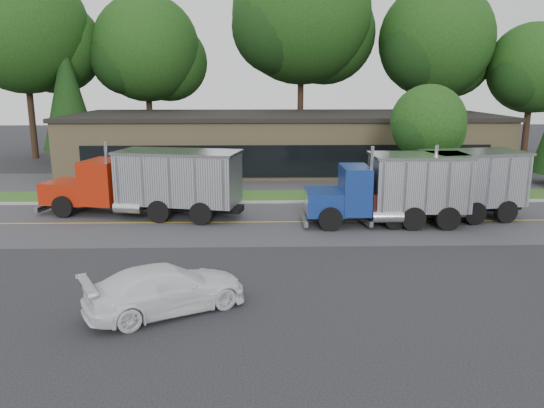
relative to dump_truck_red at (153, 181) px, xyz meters
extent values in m
plane|color=#35353B|center=(5.27, -10.35, -1.81)|extent=(140.00, 140.00, 0.00)
cube|color=#4C4C50|center=(5.27, -1.35, -1.81)|extent=(60.00, 8.00, 0.02)
cube|color=gold|center=(5.27, -1.35, -1.81)|extent=(60.00, 0.12, 0.01)
cube|color=#9E9E99|center=(5.27, 2.85, -1.81)|extent=(60.00, 0.30, 0.12)
cube|color=#3F6623|center=(5.27, 4.65, -1.81)|extent=(60.00, 3.40, 0.03)
cube|color=#4C4C50|center=(5.27, 9.65, -1.81)|extent=(60.00, 7.00, 0.02)
cube|color=#98845D|center=(7.27, 15.65, 0.19)|extent=(32.00, 12.00, 4.00)
cylinder|color=#382619|center=(-14.73, 21.65, 1.19)|extent=(0.56, 0.56, 6.00)
sphere|color=#14360E|center=(-14.73, 21.65, 9.34)|extent=(10.98, 10.98, 10.98)
sphere|color=#14360E|center=(-12.68, 23.02, 7.97)|extent=(8.24, 8.24, 8.24)
cylinder|color=#382619|center=(-4.73, 23.65, 0.79)|extent=(0.56, 0.56, 5.21)
sphere|color=#14360E|center=(-4.73, 23.65, 7.86)|extent=(9.52, 9.52, 9.52)
sphere|color=#14360E|center=(-2.95, 24.84, 6.67)|extent=(7.14, 7.14, 7.14)
sphere|color=black|center=(-6.22, 22.75, 6.96)|extent=(6.55, 6.55, 6.55)
cylinder|color=#382619|center=(9.27, 23.65, 1.59)|extent=(0.56, 0.56, 6.81)
sphere|color=#14360E|center=(9.27, 23.65, 10.84)|extent=(12.46, 12.46, 12.46)
sphere|color=#14360E|center=(11.60, 25.20, 9.28)|extent=(9.35, 9.35, 9.35)
sphere|color=black|center=(7.32, 22.48, 9.67)|extent=(8.57, 8.57, 8.57)
cylinder|color=#382619|center=(21.27, 22.65, 0.97)|extent=(0.56, 0.56, 5.56)
sphere|color=#14360E|center=(21.27, 22.65, 8.51)|extent=(10.17, 10.17, 10.17)
sphere|color=#14360E|center=(23.17, 23.92, 7.24)|extent=(7.62, 7.62, 7.62)
sphere|color=black|center=(19.68, 21.69, 7.56)|extent=(6.99, 6.99, 6.99)
cylinder|color=#382619|center=(29.27, 20.65, 0.31)|extent=(0.56, 0.56, 4.24)
sphere|color=#14360E|center=(29.27, 20.65, 6.07)|extent=(7.76, 7.76, 7.76)
sphere|color=#14360E|center=(30.72, 21.62, 5.10)|extent=(5.82, 5.82, 5.82)
sphere|color=black|center=(28.05, 19.92, 5.34)|extent=(5.33, 5.33, 5.33)
cylinder|color=#382619|center=(-10.73, 19.65, -1.31)|extent=(0.44, 0.44, 1.00)
cone|color=black|center=(-10.73, 19.65, 3.82)|extent=(4.51, 4.51, 9.22)
cylinder|color=#382619|center=(15.27, 4.65, -0.63)|extent=(0.56, 0.56, 2.38)
sphere|color=#14360E|center=(15.27, 4.65, 2.60)|extent=(4.35, 4.35, 4.35)
sphere|color=#14360E|center=(16.08, 5.19, 2.06)|extent=(3.26, 3.26, 3.26)
sphere|color=black|center=(14.59, 4.24, 2.19)|extent=(2.99, 2.99, 2.99)
cube|color=black|center=(-0.29, 0.06, -1.24)|extent=(9.79, 3.09, 0.28)
cube|color=#B1220C|center=(-4.46, 0.98, -0.69)|extent=(2.79, 2.75, 1.10)
cube|color=#B1220C|center=(-2.58, 0.57, -0.09)|extent=(2.18, 2.71, 2.20)
cube|color=black|center=(-3.31, 0.73, 0.31)|extent=(0.51, 2.06, 0.90)
cube|color=silver|center=(1.37, -0.30, 0.21)|extent=(6.26, 3.71, 2.50)
cube|color=silver|center=(1.37, -0.30, 1.51)|extent=(6.44, 3.88, 0.12)
cylinder|color=black|center=(-4.00, 2.06, -1.24)|extent=(1.15, 0.58, 1.10)
cylinder|color=black|center=(-4.50, -0.18, -1.24)|extent=(1.15, 0.58, 1.10)
cylinder|color=black|center=(2.04, 0.73, -1.24)|extent=(1.15, 0.58, 1.10)
cylinder|color=black|center=(1.54, -1.52, -1.24)|extent=(1.15, 0.58, 1.10)
cube|color=black|center=(11.64, -1.83, -1.24)|extent=(7.32, 1.03, 0.28)
cube|color=navy|center=(8.45, -1.82, -0.69)|extent=(1.76, 2.31, 1.10)
cube|color=navy|center=(9.89, -1.83, -0.09)|extent=(1.28, 2.41, 2.20)
cube|color=black|center=(9.33, -1.82, 0.31)|extent=(0.07, 2.10, 0.90)
cube|color=silver|center=(12.91, -1.84, 0.21)|extent=(4.39, 2.52, 2.50)
cube|color=silver|center=(12.91, -1.84, 1.51)|extent=(4.54, 2.67, 0.12)
cylinder|color=black|center=(8.62, -0.67, -1.24)|extent=(1.10, 0.35, 1.10)
cylinder|color=black|center=(8.61, -2.97, -1.24)|extent=(1.10, 0.35, 1.10)
cylinder|color=black|center=(13.23, -0.69, -1.24)|extent=(1.10, 0.35, 1.10)
cylinder|color=black|center=(13.22, -2.99, -1.24)|extent=(1.10, 0.35, 1.10)
cube|color=black|center=(14.59, -1.07, -1.24)|extent=(7.83, 2.38, 0.28)
cube|color=black|center=(11.26, -1.67, -0.69)|extent=(2.24, 2.60, 1.10)
cube|color=black|center=(12.76, -1.40, -0.09)|extent=(1.76, 2.60, 2.20)
cube|color=black|center=(12.18, -1.51, 0.31)|extent=(0.43, 2.08, 0.90)
cube|color=silver|center=(15.92, -0.83, 0.21)|extent=(5.02, 3.29, 2.50)
cube|color=silver|center=(15.92, -0.83, 1.51)|extent=(5.20, 3.47, 0.12)
cylinder|color=black|center=(11.22, -0.51, -1.24)|extent=(1.14, 0.54, 1.10)
cylinder|color=black|center=(11.63, -2.77, -1.24)|extent=(1.14, 0.54, 1.10)
cylinder|color=black|center=(16.05, 0.37, -1.24)|extent=(1.14, 0.54, 1.10)
cylinder|color=black|center=(16.46, -1.90, -1.24)|extent=(1.14, 0.54, 1.10)
imported|color=white|center=(2.58, -11.51, -1.12)|extent=(5.14, 4.03, 1.39)
camera|label=1|loc=(5.33, -26.33, 4.85)|focal=35.00mm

